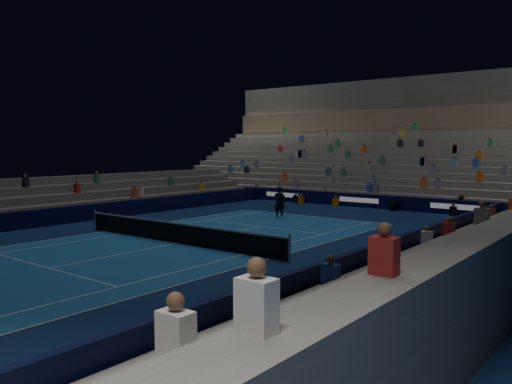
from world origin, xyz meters
The scene contains 11 objects.
ground centered at (0.00, 0.00, 0.00)m, with size 90.00×90.00×0.00m, color #0C224D.
court_surface centered at (0.00, 0.00, 0.01)m, with size 10.97×23.77×0.01m, color #1C5D9D.
sponsor_barrier_far centered at (0.00, 18.50, 0.50)m, with size 44.00×0.25×1.00m, color black.
sponsor_barrier_east centered at (9.70, 0.00, 0.50)m, with size 0.25×37.00×1.00m, color black.
sponsor_barrier_west centered at (-9.70, 0.00, 0.50)m, with size 0.25×37.00×1.00m, color black.
grandstand_main centered at (0.00, 27.90, 3.38)m, with size 44.00×15.20×11.20m.
grandstand_east centered at (13.17, 0.00, 0.92)m, with size 5.00×37.00×2.50m.
grandstand_west centered at (-13.17, 0.00, 0.92)m, with size 5.00×37.00×2.50m.
tennis_net centered at (0.00, 0.00, 0.50)m, with size 12.90×0.10×1.10m.
tennis_player centered at (-1.21, 9.90, 1.01)m, with size 0.74×0.48×2.02m, color black.
broadcast_camera centered at (2.90, 18.00, 0.31)m, with size 0.47×0.91×0.60m.
Camera 1 is at (17.70, -16.42, 4.50)m, focal length 36.23 mm.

